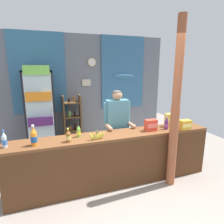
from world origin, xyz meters
name	(u,v)px	position (x,y,z in m)	size (l,w,h in m)	color
ground_plane	(104,164)	(0.00, 1.14, 0.00)	(7.43, 7.43, 0.00)	gray
back_wall_curtained	(85,86)	(-0.01, 2.90, 1.49)	(4.66, 0.22, 2.88)	slate
stall_counter	(117,156)	(0.00, 0.33, 0.56)	(3.47, 0.48, 0.91)	brown
timber_post	(175,110)	(0.92, 0.09, 1.33)	(0.17, 0.15, 2.78)	#995133
drink_fridge	(40,106)	(-1.22, 2.28, 1.12)	(0.65, 0.65, 2.06)	black
bottle_shelf_rack	(72,118)	(-0.44, 2.63, 0.67)	(0.48, 0.28, 1.29)	brown
plastic_lawn_chair	(122,129)	(0.69, 1.80, 0.49)	(0.61, 0.61, 0.86)	silver
shopkeeper	(117,121)	(0.20, 0.88, 1.01)	(0.53, 0.42, 1.59)	#28282D
soda_bottle_orange_soda	(34,137)	(-1.26, 0.37, 1.04)	(0.09, 0.09, 0.31)	orange
soda_bottle_water	(4,140)	(-1.65, 0.42, 1.02)	(0.06, 0.06, 0.26)	silver
soda_bottle_iced_tea	(68,136)	(-0.78, 0.34, 1.00)	(0.08, 0.08, 0.22)	brown
soda_bottle_grape_soda	(166,124)	(0.97, 0.39, 1.01)	(0.07, 0.07, 0.25)	#56286B
soda_bottle_lime_soda	(79,131)	(-0.60, 0.51, 1.00)	(0.06, 0.06, 0.22)	#75C64C
snack_box_choco_powder	(185,125)	(1.29, 0.27, 1.00)	(0.21, 0.13, 0.17)	gold
snack_box_instant_noodle	(170,120)	(1.14, 0.53, 1.03)	(0.17, 0.11, 0.25)	#EAD14C
snack_box_crackers	(151,125)	(0.66, 0.41, 1.01)	(0.21, 0.12, 0.20)	#E5422D
banana_bunch	(97,136)	(-0.35, 0.30, 0.97)	(0.27, 0.05, 0.16)	#DBCC42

